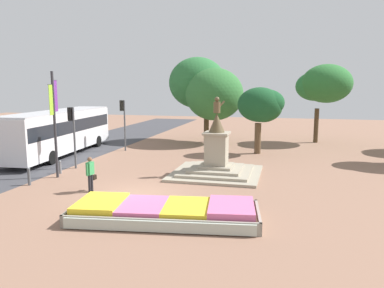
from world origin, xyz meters
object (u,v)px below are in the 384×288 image
(kerb_bollard_mid_b, at_px, (29,176))
(city_bus, at_px, (60,130))
(traffic_light_mid_block, at_px, (72,126))
(traffic_light_far_corner, at_px, (123,116))
(flower_planter, at_px, (165,212))
(banner_pole, at_px, (54,120))
(kerb_bollard_north, at_px, (60,167))
(pedestrian_with_handbag, at_px, (90,172))
(statue_monument, at_px, (216,161))

(kerb_bollard_mid_b, bearing_deg, city_bus, 113.11)
(traffic_light_mid_block, xyz_separation_m, traffic_light_far_corner, (0.36, 6.47, 0.12))
(traffic_light_mid_block, bearing_deg, flower_planter, -41.14)
(flower_planter, bearing_deg, kerb_bollard_mid_b, 159.77)
(banner_pole, distance_m, kerb_bollard_north, 2.89)
(flower_planter, relative_size, pedestrian_with_handbag, 4.35)
(banner_pole, xyz_separation_m, kerb_bollard_north, (-0.36, 0.81, -2.75))
(kerb_bollard_mid_b, relative_size, kerb_bollard_north, 1.17)
(kerb_bollard_north, bearing_deg, kerb_bollard_mid_b, -91.08)
(banner_pole, distance_m, pedestrian_with_handbag, 4.42)
(kerb_bollard_north, bearing_deg, city_bus, 122.97)
(traffic_light_far_corner, bearing_deg, kerb_bollard_north, -92.57)
(traffic_light_mid_block, bearing_deg, pedestrian_with_handbag, -50.91)
(pedestrian_with_handbag, bearing_deg, banner_pole, 146.71)
(pedestrian_with_handbag, xyz_separation_m, kerb_bollard_mid_b, (-3.61, 0.30, -0.47))
(banner_pole, height_order, kerb_bollard_mid_b, banner_pole)
(flower_planter, distance_m, pedestrian_with_handbag, 5.34)
(flower_planter, relative_size, statue_monument, 1.50)
(kerb_bollard_north, bearing_deg, traffic_light_mid_block, 89.96)
(banner_pole, bearing_deg, kerb_bollard_mid_b, -102.95)
(statue_monument, bearing_deg, flower_planter, -94.19)
(traffic_light_mid_block, xyz_separation_m, pedestrian_with_handbag, (3.56, -4.38, -1.64))
(traffic_light_far_corner, distance_m, kerb_bollard_mid_b, 10.79)
(pedestrian_with_handbag, relative_size, kerb_bollard_north, 2.17)
(city_bus, height_order, kerb_bollard_mid_b, city_bus)
(statue_monument, height_order, city_bus, statue_monument)
(pedestrian_with_handbag, bearing_deg, flower_planter, -30.73)
(flower_planter, distance_m, banner_pole, 9.57)
(banner_pole, xyz_separation_m, pedestrian_with_handbag, (3.20, -2.10, -2.22))
(traffic_light_mid_block, xyz_separation_m, kerb_bollard_north, (-0.00, -1.47, -2.18))
(flower_planter, bearing_deg, pedestrian_with_handbag, 149.27)
(traffic_light_mid_block, distance_m, kerb_bollard_mid_b, 4.59)
(city_bus, relative_size, kerb_bollard_north, 15.58)
(flower_planter, distance_m, city_bus, 15.90)
(traffic_light_mid_block, distance_m, traffic_light_far_corner, 6.48)
(statue_monument, distance_m, kerb_bollard_north, 8.91)
(kerb_bollard_mid_b, bearing_deg, banner_pole, 77.05)
(statue_monument, bearing_deg, traffic_light_far_corner, 144.34)
(statue_monument, xyz_separation_m, kerb_bollard_mid_b, (-8.73, -4.58, -0.29))
(traffic_light_far_corner, bearing_deg, pedestrian_with_handbag, -73.55)
(banner_pole, bearing_deg, pedestrian_with_handbag, -33.29)
(kerb_bollard_mid_b, xyz_separation_m, kerb_bollard_north, (0.05, 2.61, -0.07))
(city_bus, relative_size, kerb_bollard_mid_b, 13.30)
(statue_monument, bearing_deg, traffic_light_mid_block, -176.69)
(city_bus, bearing_deg, pedestrian_with_handbag, -49.50)
(flower_planter, height_order, traffic_light_mid_block, traffic_light_mid_block)
(kerb_bollard_north, bearing_deg, statue_monument, 12.82)
(flower_planter, bearing_deg, traffic_light_mid_block, 138.86)
(flower_planter, xyz_separation_m, traffic_light_far_corner, (-7.76, 13.56, 2.41))
(pedestrian_with_handbag, bearing_deg, kerb_bollard_north, 140.76)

